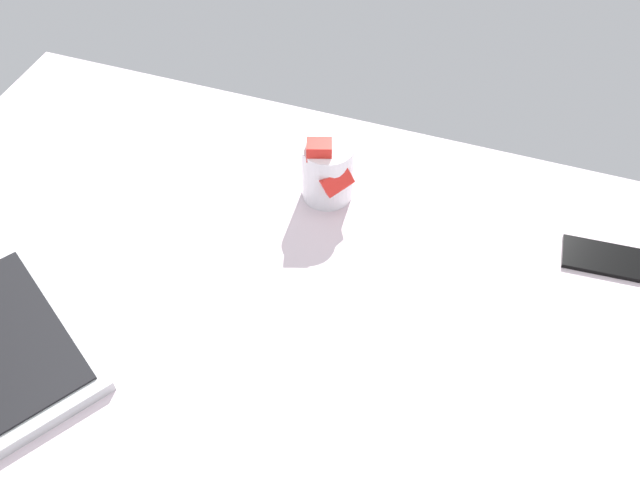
% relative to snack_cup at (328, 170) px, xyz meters
% --- Properties ---
extents(snack_cup, '(0.10, 0.10, 0.13)m').
position_rel_snack_cup_xyz_m(snack_cup, '(0.00, 0.00, 0.00)').
color(snack_cup, silver).
rests_on(snack_cup, bed_mattress).
extents(cell_phone, '(0.14, 0.08, 0.01)m').
position_rel_snack_cup_xyz_m(cell_phone, '(-0.48, -0.00, -0.05)').
color(cell_phone, black).
rests_on(cell_phone, bed_mattress).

